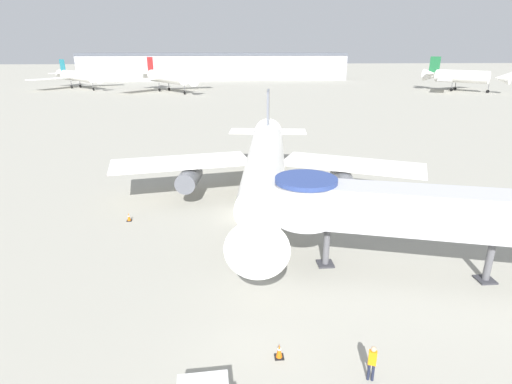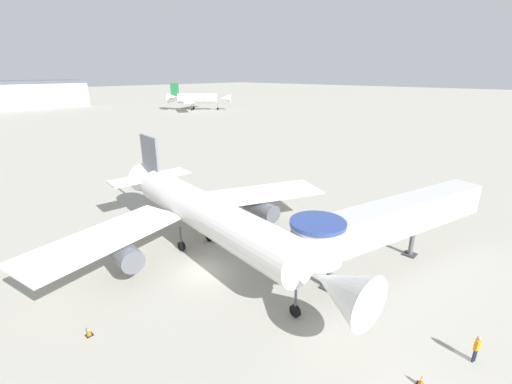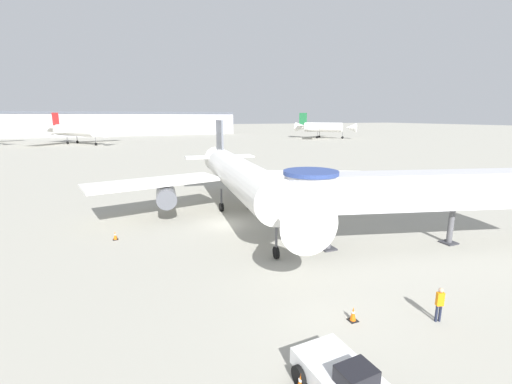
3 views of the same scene
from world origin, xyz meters
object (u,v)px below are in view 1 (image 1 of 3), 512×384
Objects in this scene: traffic_cone_port_wing at (129,217)px; ground_crew_marshaller at (372,361)px; background_jet_red_tail at (166,77)px; background_jet_teal_tail at (77,76)px; main_airplane at (265,164)px; traffic_cone_near_nose at (279,351)px; background_jet_green_tail at (460,76)px; jet_bridge at (422,210)px.

ground_crew_marshaller reaches higher than traffic_cone_port_wing.
background_jet_red_tail reaches higher than traffic_cone_port_wing.
ground_crew_marshaller is at bearing -109.34° from background_jet_teal_tail.
main_airplane is 43.92× the size of traffic_cone_port_wing.
ground_crew_marshaller reaches higher than traffic_cone_near_nose.
main_airplane is at bearing 86.31° from traffic_cone_near_nose.
main_airplane is 17.17× the size of ground_crew_marshaller.
background_jet_teal_tail reaches higher than traffic_cone_near_nose.
traffic_cone_near_nose is at bearing -114.59° from background_jet_red_tail.
traffic_cone_near_nose is at bearing -86.54° from main_airplane.
main_airplane is 131.53m from background_jet_green_tail.
jet_bridge is 0.67× the size of background_jet_red_tail.
traffic_cone_port_wing is (-12.19, -2.81, -3.75)m from main_airplane.
background_jet_green_tail reaches higher than ground_crew_marshaller.
background_jet_red_tail reaches higher than jet_bridge.
main_airplane reaches higher than ground_crew_marshaller.
jet_bridge is at bearing -163.53° from background_jet_green_tail.
ground_crew_marshaller is 0.06× the size of background_jet_red_tail.
traffic_cone_port_wing is 141.44m from background_jet_green_tail.
ground_crew_marshaller is at bearing -163.79° from background_jet_green_tail.
background_jet_green_tail is 140.34m from background_jet_teal_tail.
traffic_cone_near_nose is at bearing -129.08° from jet_bridge.
ground_crew_marshaller is 160.23m from background_jet_teal_tail.
jet_bridge is at bearing -106.05° from background_jet_teal_tail.
traffic_cone_port_wing is (-10.90, 17.26, -0.02)m from traffic_cone_near_nose.
background_jet_green_tail is at bearing 57.04° from traffic_cone_near_nose.
traffic_cone_near_nose is 20.41m from traffic_cone_port_wing.
main_airplane is at bearing -112.25° from background_jet_red_tail.
traffic_cone_near_nose is at bearing -57.74° from traffic_cone_port_wing.
background_jet_teal_tail is (-138.70, 21.35, -0.52)m from background_jet_green_tail.
background_jet_green_tail is at bearing 78.82° from ground_crew_marshaller.
background_jet_green_tail reaches higher than background_jet_teal_tail.
main_airplane reaches higher than traffic_cone_port_wing.
jet_bridge is 137.52m from background_jet_green_tail.
background_jet_red_tail is at bearing 133.85° from background_jet_green_tail.
background_jet_red_tail is 103.57m from background_jet_green_tail.
jet_bridge reaches higher than traffic_cone_port_wing.
traffic_cone_port_wing is at bearing -118.50° from background_jet_red_tail.
main_airplane is 13.06m from traffic_cone_port_wing.
background_jet_green_tail is (70.96, 117.80, 0.54)m from jet_bridge.
traffic_cone_port_wing is at bearing 148.13° from ground_crew_marshaller.
traffic_cone_near_nose is 133.41m from background_jet_red_tail.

